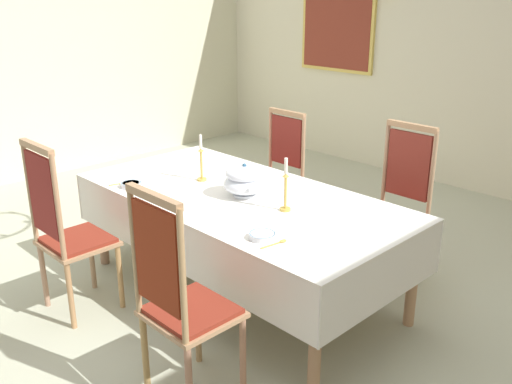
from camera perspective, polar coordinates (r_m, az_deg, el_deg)
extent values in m
cube|color=#B3B69E|center=(4.27, 0.05, -9.40)|extent=(7.13, 6.19, 0.04)
cube|color=beige|center=(6.35, 21.37, 14.06)|extent=(7.13, 0.08, 3.14)
cube|color=beige|center=(6.80, -22.46, 14.22)|extent=(0.08, 6.19, 3.14)
cylinder|color=#A1785C|center=(4.56, -15.36, -2.92)|extent=(0.07, 0.07, 0.71)
cylinder|color=#A97C5A|center=(3.05, 6.01, -14.39)|extent=(0.07, 0.07, 0.71)
cylinder|color=#A48056|center=(5.05, -5.92, -0.05)|extent=(0.07, 0.07, 0.71)
cylinder|color=tan|center=(3.74, 15.58, -8.14)|extent=(0.07, 0.07, 0.71)
cube|color=#A68256|center=(3.88, -1.56, -1.26)|extent=(2.25, 1.04, 0.08)
cube|color=#A87F5A|center=(3.86, -1.57, -0.50)|extent=(2.37, 1.16, 0.03)
cube|color=white|center=(3.85, -1.57, -0.26)|extent=(2.39, 1.18, 0.00)
cube|color=white|center=(3.58, -8.41, -5.21)|extent=(2.39, 0.00, 0.36)
cube|color=white|center=(4.31, 4.13, -0.65)|extent=(2.39, 0.00, 0.36)
cube|color=white|center=(4.80, -11.24, 1.20)|extent=(0.00, 1.18, 0.36)
cube|color=white|center=(3.23, 13.08, -8.44)|extent=(0.00, 1.18, 0.36)
cylinder|color=#A38060|center=(4.26, -16.25, -6.47)|extent=(0.04, 0.04, 0.47)
cylinder|color=tan|center=(3.96, -13.56, -8.31)|extent=(0.04, 0.04, 0.47)
cylinder|color=tan|center=(4.13, -20.64, -7.88)|extent=(0.04, 0.04, 0.47)
cylinder|color=#AD7E53|center=(3.82, -18.22, -9.92)|extent=(0.04, 0.04, 0.47)
cube|color=#A87F5A|center=(3.93, -17.54, -4.93)|extent=(0.44, 0.42, 0.03)
cube|color=maroon|center=(3.92, -17.57, -4.60)|extent=(0.40, 0.38, 0.02)
cylinder|color=#A1815D|center=(3.90, -21.86, -0.06)|extent=(0.03, 0.03, 0.68)
cylinder|color=tan|center=(3.56, -19.35, -1.59)|extent=(0.03, 0.03, 0.68)
cube|color=maroon|center=(3.72, -20.72, -0.30)|extent=(0.34, 0.02, 0.52)
cube|color=#A87F5A|center=(3.63, -21.31, 4.24)|extent=(0.40, 0.04, 0.04)
cylinder|color=#B27F52|center=(4.79, 1.66, -2.64)|extent=(0.04, 0.04, 0.47)
cylinder|color=tan|center=(5.04, -1.45, -1.46)|extent=(0.04, 0.04, 0.47)
cylinder|color=#A37863|center=(5.04, 4.51, -1.53)|extent=(0.04, 0.04, 0.47)
cylinder|color=#AD7751|center=(5.28, 1.41, -0.46)|extent=(0.04, 0.04, 0.47)
cube|color=#A87F5A|center=(4.95, 1.55, 1.16)|extent=(0.44, 0.42, 0.03)
cube|color=maroon|center=(4.94, 1.55, 1.43)|extent=(0.40, 0.38, 0.02)
cylinder|color=tan|center=(4.87, 4.80, 4.40)|extent=(0.03, 0.03, 0.56)
cylinder|color=#B07559|center=(5.12, 1.50, 5.24)|extent=(0.03, 0.03, 0.56)
cube|color=maroon|center=(4.99, 3.11, 5.15)|extent=(0.34, 0.02, 0.43)
cube|color=#A87F5A|center=(4.93, 3.17, 7.99)|extent=(0.40, 0.04, 0.04)
cylinder|color=#A17B51|center=(3.36, -5.90, -13.34)|extent=(0.04, 0.04, 0.47)
cylinder|color=tan|center=(3.12, -1.34, -16.14)|extent=(0.04, 0.04, 0.47)
cylinder|color=tan|center=(3.19, -11.14, -15.65)|extent=(0.04, 0.04, 0.47)
cube|color=#A87F5A|center=(3.01, -6.48, -12.14)|extent=(0.44, 0.42, 0.03)
cube|color=maroon|center=(2.99, -6.50, -11.74)|extent=(0.40, 0.38, 0.02)
cylinder|color=#A28259|center=(2.88, -12.14, -5.90)|extent=(0.03, 0.03, 0.68)
cylinder|color=#A78458|center=(2.59, -7.41, -8.67)|extent=(0.03, 0.03, 0.68)
cube|color=maroon|center=(2.72, -9.95, -6.58)|extent=(0.34, 0.02, 0.52)
cube|color=#A87F5A|center=(2.60, -10.35, -0.49)|extent=(0.40, 0.04, 0.04)
cylinder|color=#AB8151|center=(4.12, 13.97, -7.18)|extent=(0.04, 0.04, 0.47)
cylinder|color=#A28152|center=(4.31, 9.69, -5.63)|extent=(0.04, 0.04, 0.47)
cylinder|color=#AA7E58|center=(4.41, 16.48, -5.59)|extent=(0.04, 0.04, 0.47)
cylinder|color=tan|center=(4.58, 12.37, -4.22)|extent=(0.04, 0.04, 0.47)
cube|color=#A87F5A|center=(4.25, 13.38, -2.62)|extent=(0.44, 0.42, 0.03)
cube|color=maroon|center=(4.24, 13.41, -2.32)|extent=(0.40, 0.38, 0.02)
cylinder|color=tan|center=(4.20, 17.37, 1.63)|extent=(0.03, 0.03, 0.65)
cylinder|color=#A0795B|center=(4.39, 12.94, 2.79)|extent=(0.03, 0.03, 0.65)
cube|color=maroon|center=(4.28, 15.15, 2.64)|extent=(0.34, 0.02, 0.49)
cube|color=#A87F5A|center=(4.21, 15.50, 6.42)|extent=(0.40, 0.04, 0.04)
cylinder|color=white|center=(3.82, -1.16, -0.25)|extent=(0.16, 0.16, 0.02)
ellipsoid|color=white|center=(3.79, -1.17, 0.82)|extent=(0.29, 0.29, 0.13)
ellipsoid|color=white|center=(3.77, -1.18, 1.90)|extent=(0.26, 0.26, 0.10)
sphere|color=#2C587B|center=(3.75, -1.18, 2.71)|extent=(0.03, 0.03, 0.03)
cylinder|color=gold|center=(4.15, -5.49, 1.28)|extent=(0.07, 0.07, 0.02)
cylinder|color=gold|center=(4.11, -5.54, 2.77)|extent=(0.02, 0.02, 0.21)
cone|color=gold|center=(4.08, -5.59, 4.27)|extent=(0.04, 0.04, 0.02)
cylinder|color=silver|center=(4.06, -5.62, 5.08)|extent=(0.02, 0.02, 0.10)
cylinder|color=gold|center=(3.57, 2.96, -1.75)|extent=(0.07, 0.07, 0.02)
cylinder|color=gold|center=(3.53, 2.99, -0.02)|extent=(0.02, 0.02, 0.21)
cone|color=gold|center=(3.50, 3.03, 1.72)|extent=(0.04, 0.04, 0.02)
cylinder|color=silver|center=(3.48, 3.04, 2.66)|extent=(0.02, 0.02, 0.10)
cylinder|color=white|center=(4.08, -12.51, 0.72)|extent=(0.15, 0.15, 0.03)
cylinder|color=white|center=(4.08, -12.51, 0.78)|extent=(0.12, 0.12, 0.02)
torus|color=#2C587B|center=(4.08, -12.52, 0.90)|extent=(0.14, 0.14, 0.01)
cylinder|color=white|center=(3.17, 0.65, -4.45)|extent=(0.15, 0.15, 0.03)
cylinder|color=white|center=(3.17, 0.65, -4.37)|extent=(0.13, 0.13, 0.02)
torus|color=#2C587B|center=(3.17, 0.65, -4.23)|extent=(0.15, 0.15, 0.01)
cube|color=gold|center=(4.16, -13.72, 0.81)|extent=(0.05, 0.14, 0.00)
ellipsoid|color=gold|center=(4.18, -12.62, 1.02)|extent=(0.03, 0.05, 0.01)
cube|color=gold|center=(3.09, 1.53, -5.38)|extent=(0.03, 0.14, 0.00)
ellipsoid|color=gold|center=(3.14, 2.74, -4.96)|extent=(0.03, 0.05, 0.01)
cube|color=#D1B251|center=(7.19, 8.25, 16.88)|extent=(1.07, 0.04, 1.24)
cube|color=maroon|center=(7.17, 8.14, 16.87)|extent=(0.99, 0.01, 1.16)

